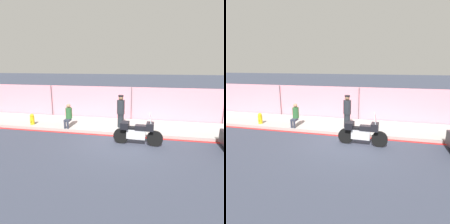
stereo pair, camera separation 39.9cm
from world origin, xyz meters
The scene contains 8 objects.
ground_plane centered at (0.00, 0.00, 0.00)m, with size 120.00×120.00×0.00m, color #333847.
sidewalk centered at (0.00, 2.17, 0.08)m, with size 39.92×2.71×0.16m.
curb_paint_stripe centered at (0.00, 0.72, 0.00)m, with size 39.92×0.18×0.01m.
storefront_fence centered at (0.00, 3.61, 1.08)m, with size 37.93×0.17×2.17m.
motorcycle centered at (0.64, -0.17, 0.60)m, with size 2.24×0.56×1.49m.
officer_standing centered at (-0.40, 1.74, 1.07)m, with size 0.42×0.42×1.78m.
person_seated_on_curb centered at (-3.24, 1.27, 0.87)m, with size 0.35×0.65×1.28m.
fire_hydrant centered at (-5.48, 1.25, 0.47)m, with size 0.24×0.30×0.63m.
Camera 2 is at (1.52, -8.64, 3.60)m, focal length 32.00 mm.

